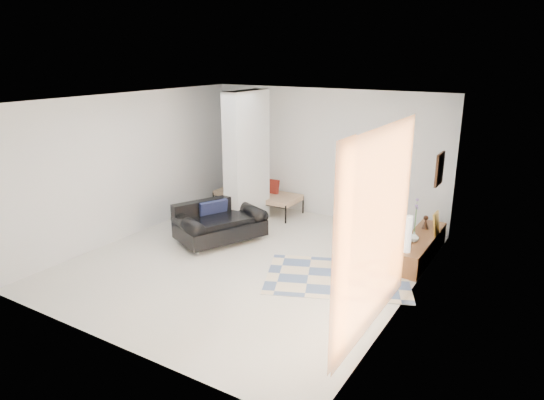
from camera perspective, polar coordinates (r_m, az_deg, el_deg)
The scene contains 17 objects.
floor at distance 8.60m, azimuth -2.74°, elevation -7.17°, with size 6.00×6.00×0.00m, color white.
ceiling at distance 7.88m, azimuth -3.03°, elevation 11.76°, with size 6.00×6.00×0.00m, color white.
wall_back at distance 10.68m, azimuth 6.23°, elevation 5.42°, with size 6.00×6.00×0.00m, color silver.
wall_front at distance 6.01m, azimuth -19.17°, elevation -4.55°, with size 6.00×6.00×0.00m, color silver.
wall_left at distance 9.90m, azimuth -16.21°, elevation 3.95°, with size 6.00×6.00×0.00m, color silver.
wall_right at distance 7.02m, azimuth 16.06°, elevation -1.21°, with size 6.00×6.00×0.00m, color silver.
partition_column at distance 10.02m, azimuth -2.96°, elevation 4.74°, with size 0.35×1.20×2.80m, color silver.
hallway_door at distance 11.74m, azimuth -3.24°, elevation 4.65°, with size 0.85×0.06×2.04m, color white.
curtain at distance 5.98m, azimuth 12.34°, elevation -3.58°, with size 2.55×2.55×0.00m, color orange.
wall_art at distance 8.56m, azimuth 19.12°, elevation 3.46°, with size 0.04×0.45×0.55m, color #321A0D.
media_console at distance 9.03m, azimuth 17.01°, elevation -5.31°, with size 0.45×2.00×0.80m.
loveseat at distance 9.45m, azimuth -6.30°, elevation -2.69°, with size 1.53×1.87×0.76m.
daybed at distance 11.13m, azimuth -1.74°, elevation 0.75°, with size 1.98×0.85×0.77m.
area_rug at distance 8.05m, azimuth 7.68°, elevation -9.00°, with size 2.29×1.52×0.01m, color beige.
cylinder_lamp at distance 8.12m, azimuth 15.71°, elevation -3.89°, with size 0.11×0.11×0.62m, color white.
bronze_figurine at distance 9.35m, azimuth 17.62°, elevation -2.50°, with size 0.12×0.12×0.25m, color #322016, non-canonical shape.
vase at distance 8.67m, azimuth 16.36°, elevation -4.16°, with size 0.17×0.17×0.18m, color white.
Camera 1 is at (4.43, -6.49, 3.50)m, focal length 32.00 mm.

